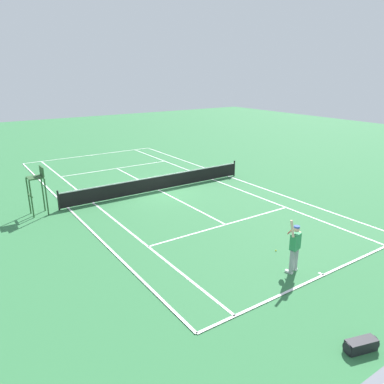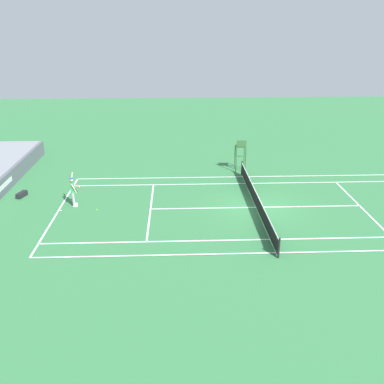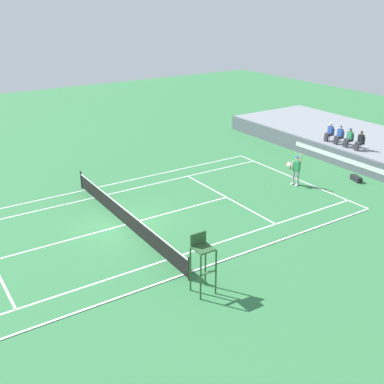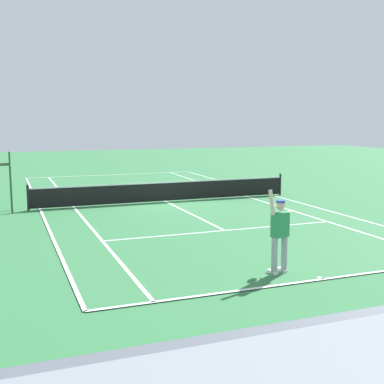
{
  "view_description": "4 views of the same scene",
  "coord_description": "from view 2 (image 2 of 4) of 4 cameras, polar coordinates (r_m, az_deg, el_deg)",
  "views": [
    {
      "loc": [
        10.37,
        18.86,
        6.92
      ],
      "look_at": [
        0.22,
        3.89,
        1.0
      ],
      "focal_mm": 34.71,
      "sensor_mm": 36.0,
      "label": 1
    },
    {
      "loc": [
        -23.59,
        4.84,
        10.56
      ],
      "look_at": [
        0.22,
        3.89,
        1.0
      ],
      "focal_mm": 40.02,
      "sensor_mm": 36.0,
      "label": 2
    },
    {
      "loc": [
        19.52,
        -8.75,
        10.6
      ],
      "look_at": [
        0.22,
        3.89,
        1.0
      ],
      "focal_mm": 43.76,
      "sensor_mm": 36.0,
      "label": 3
    },
    {
      "loc": [
        6.84,
        21.23,
        3.7
      ],
      "look_at": [
        0.22,
        3.89,
        1.0
      ],
      "focal_mm": 46.57,
      "sensor_mm": 36.0,
      "label": 4
    }
  ],
  "objects": [
    {
      "name": "ground_plane",
      "position": [
        26.3,
        8.52,
        -2.07
      ],
      "size": [
        80.0,
        80.0,
        0.0
      ],
      "primitive_type": "plane",
      "color": "#337542"
    },
    {
      "name": "court",
      "position": [
        26.29,
        8.52,
        -2.05
      ],
      "size": [
        11.08,
        23.88,
        0.03
      ],
      "color": "#337542",
      "rests_on": "ground"
    },
    {
      "name": "net",
      "position": [
        26.09,
        8.58,
        -1.02
      ],
      "size": [
        11.98,
        0.1,
        1.07
      ],
      "color": "black",
      "rests_on": "ground"
    },
    {
      "name": "tennis_player",
      "position": [
        26.86,
        -15.59,
        0.16
      ],
      "size": [
        0.74,
        0.75,
        2.08
      ],
      "color": "#9E9EA3",
      "rests_on": "ground"
    },
    {
      "name": "tennis_ball",
      "position": [
        26.3,
        -12.59,
        -2.3
      ],
      "size": [
        0.07,
        0.07,
        0.07
      ],
      "primitive_type": "sphere",
      "color": "#D1E533",
      "rests_on": "ground"
    },
    {
      "name": "umpire_chair",
      "position": [
        32.12,
        6.5,
        5.44
      ],
      "size": [
        0.77,
        0.77,
        2.44
      ],
      "color": "#2D562D",
      "rests_on": "ground"
    },
    {
      "name": "equipment_bag",
      "position": [
        29.64,
        -21.74,
        -0.31
      ],
      "size": [
        0.95,
        0.56,
        0.32
      ],
      "color": "black",
      "rests_on": "ground"
    }
  ]
}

